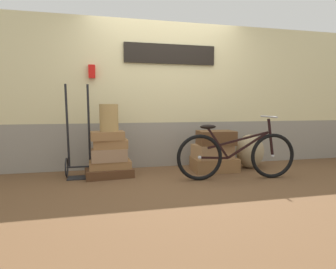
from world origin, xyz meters
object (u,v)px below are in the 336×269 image
Objects in this scene: suitcase_1 at (110,164)px; suitcase_4 at (107,136)px; bicycle at (236,155)px; suitcase_5 at (214,164)px; suitcase_2 at (109,155)px; burlap_sack at (250,151)px; suitcase_7 at (216,138)px; suitcase_0 at (109,173)px; luggage_trolley at (79,155)px; wicker_basket at (109,118)px; suitcase_6 at (212,151)px; suitcase_3 at (111,144)px.

suitcase_4 reaches higher than suitcase_1.
suitcase_5 is at bearing 98.98° from bicycle.
bicycle is at bearing -20.81° from suitcase_2.
suitcase_2 is 2.27m from burlap_sack.
suitcase_7 is at bearing -5.21° from suitcase_4.
luggage_trolley is (-0.42, 0.11, 0.26)m from suitcase_0.
suitcase_7 reaches higher than suitcase_5.
suitcase_7 is at bearing -4.10° from suitcase_1.
wicker_basket reaches higher than suitcase_5.
suitcase_5 is 1.77× the size of wicker_basket.
suitcase_0 is at bearing -15.24° from luggage_trolley.
bicycle is at bearing -77.86° from suitcase_5.
wicker_basket is (0.01, 0.02, 0.79)m from suitcase_0.
suitcase_0 is at bearing 117.18° from suitcase_2.
wicker_basket is at bearing 60.04° from suitcase_2.
suitcase_2 is 0.29× the size of bicycle.
suitcase_6 is at bearing -174.96° from burlap_sack.
suitcase_6 is 1.66m from wicker_basket.
burlap_sack is at bearing -1.48° from suitcase_6.
suitcase_3 reaches higher than suitcase_5.
burlap_sack is (2.28, 0.09, -0.32)m from suitcase_4.
suitcase_6 is at bearing -2.94° from suitcase_1.
luggage_trolley is at bearing 158.65° from suitcase_0.
suitcase_4 is 0.50m from luggage_trolley.
suitcase_0 is 2.28m from burlap_sack.
suitcase_3 is at bearing -178.33° from burlap_sack.
bicycle reaches higher than suitcase_2.
bicycle reaches higher than suitcase_6.
suitcase_3 is 0.28× the size of bicycle.
suitcase_4 reaches higher than suitcase_3.
bicycle is (0.09, -0.52, -0.18)m from suitcase_7.
suitcase_1 is 0.42m from suitcase_4.
suitcase_4 is 2.31m from burlap_sack.
burlap_sack is at bearing -0.63° from luggage_trolley.
suitcase_1 is at bearing 173.01° from suitcase_6.
suitcase_2 is 0.53m from wicker_basket.
suitcase_7 reaches higher than suitcase_1.
suitcase_2 is at bearing -6.85° from suitcase_4.
suitcase_2 is at bearing 162.94° from bicycle.
suitcase_5 is at bearing -2.31° from suitcase_1.
suitcase_6 is at bearing -2.82° from suitcase_2.
burlap_sack is (2.24, 0.07, -0.20)m from suitcase_3.
suitcase_1 is 1.06× the size of burlap_sack.
wicker_basket is (0.01, 0.02, 0.53)m from suitcase_2.
suitcase_0 is 1.17× the size of suitcase_6.
suitcase_0 is 1.13× the size of suitcase_1.
wicker_basket reaches higher than suitcase_1.
suitcase_1 is 0.15m from suitcase_2.
burlap_sack is at bearing -3.98° from suitcase_0.
burlap_sack is (2.25, 0.05, 0.10)m from suitcase_1.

